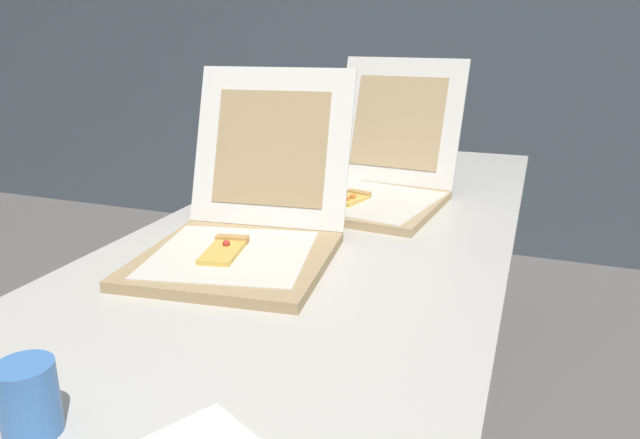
{
  "coord_description": "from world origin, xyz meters",
  "views": [
    {
      "loc": [
        0.46,
        -0.75,
        1.21
      ],
      "look_at": [
        0.02,
        0.42,
        0.81
      ],
      "focal_mm": 33.04,
      "sensor_mm": 36.0,
      "label": 1
    }
  ],
  "objects_px": {
    "cup_white_far": "(300,172)",
    "pizza_box_middle": "(373,183)",
    "table": "(334,242)",
    "pizza_box_front": "(244,231)",
    "cup_white_mid": "(245,190)",
    "cup_printed_front": "(28,399)"
  },
  "relations": [
    {
      "from": "cup_white_mid",
      "to": "pizza_box_front",
      "type": "bearing_deg",
      "value": -62.88
    },
    {
      "from": "cup_white_mid",
      "to": "cup_printed_front",
      "type": "bearing_deg",
      "value": -77.26
    },
    {
      "from": "pizza_box_front",
      "to": "cup_white_mid",
      "type": "distance_m",
      "value": 0.41
    },
    {
      "from": "pizza_box_front",
      "to": "pizza_box_middle",
      "type": "height_order",
      "value": "pizza_box_middle"
    },
    {
      "from": "cup_printed_front",
      "to": "cup_white_far",
      "type": "bearing_deg",
      "value": 97.51
    },
    {
      "from": "pizza_box_front",
      "to": "pizza_box_middle",
      "type": "xyz_separation_m",
      "value": [
        0.15,
        0.49,
        0.0
      ]
    },
    {
      "from": "cup_white_mid",
      "to": "table",
      "type": "bearing_deg",
      "value": -17.64
    },
    {
      "from": "table",
      "to": "pizza_box_front",
      "type": "xyz_separation_m",
      "value": [
        -0.11,
        -0.27,
        0.1
      ]
    },
    {
      "from": "table",
      "to": "cup_white_far",
      "type": "xyz_separation_m",
      "value": [
        -0.24,
        0.36,
        0.08
      ]
    },
    {
      "from": "table",
      "to": "cup_white_far",
      "type": "height_order",
      "value": "cup_white_far"
    },
    {
      "from": "cup_white_far",
      "to": "cup_white_mid",
      "type": "relative_size",
      "value": 1.0
    },
    {
      "from": "table",
      "to": "pizza_box_front",
      "type": "height_order",
      "value": "pizza_box_front"
    },
    {
      "from": "pizza_box_middle",
      "to": "cup_white_mid",
      "type": "height_order",
      "value": "pizza_box_middle"
    },
    {
      "from": "cup_white_far",
      "to": "pizza_box_front",
      "type": "bearing_deg",
      "value": -78.39
    },
    {
      "from": "pizza_box_middle",
      "to": "cup_printed_front",
      "type": "distance_m",
      "value": 1.11
    },
    {
      "from": "cup_white_mid",
      "to": "pizza_box_middle",
      "type": "bearing_deg",
      "value": 20.01
    },
    {
      "from": "pizza_box_front",
      "to": "cup_white_mid",
      "type": "height_order",
      "value": "pizza_box_front"
    },
    {
      "from": "pizza_box_middle",
      "to": "cup_printed_front",
      "type": "relative_size",
      "value": 5.76
    },
    {
      "from": "cup_white_mid",
      "to": "cup_printed_front",
      "type": "distance_m",
      "value": 1.01
    },
    {
      "from": "table",
      "to": "pizza_box_front",
      "type": "bearing_deg",
      "value": -112.44
    },
    {
      "from": "cup_white_far",
      "to": "pizza_box_middle",
      "type": "bearing_deg",
      "value": -27.26
    },
    {
      "from": "table",
      "to": "cup_printed_front",
      "type": "relative_size",
      "value": 22.54
    }
  ]
}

